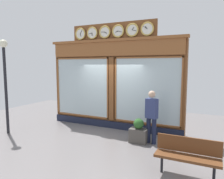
# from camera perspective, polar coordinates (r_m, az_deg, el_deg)

# --- Properties ---
(ground_plane) EXTENTS (14.00, 14.00, 0.00)m
(ground_plane) POSITION_cam_1_polar(r_m,az_deg,el_deg) (6.38, -11.60, -16.54)
(ground_plane) COLOR slate
(shop_facade) EXTENTS (5.58, 0.42, 4.06)m
(shop_facade) POSITION_cam_1_polar(r_m,az_deg,el_deg) (8.40, 0.37, 1.86)
(shop_facade) COLOR brown
(shop_facade) RESTS_ON ground_plane
(pedestrian) EXTENTS (0.40, 0.30, 1.69)m
(pedestrian) POSITION_cam_1_polar(r_m,az_deg,el_deg) (6.90, 10.48, -6.60)
(pedestrian) COLOR #191E38
(pedestrian) RESTS_ON ground_plane
(street_lamp) EXTENTS (0.28, 0.28, 3.37)m
(street_lamp) POSITION_cam_1_polar(r_m,az_deg,el_deg) (8.53, -26.62, 4.24)
(street_lamp) COLOR black
(street_lamp) RESTS_ON ground_plane
(planter_box) EXTENTS (0.56, 0.36, 0.46)m
(planter_box) POSITION_cam_1_polar(r_m,az_deg,el_deg) (7.09, 7.07, -12.07)
(planter_box) COLOR #4C4742
(planter_box) RESTS_ON ground_plane
(planter_shrub) EXTENTS (0.33, 0.33, 0.33)m
(planter_shrub) POSITION_cam_1_polar(r_m,az_deg,el_deg) (6.98, 7.12, -9.00)
(planter_shrub) COLOR #285623
(planter_shrub) RESTS_ON planter_box
(street_bench) EXTENTS (1.40, 0.40, 0.87)m
(street_bench) POSITION_cam_1_polar(r_m,az_deg,el_deg) (5.24, 19.45, -15.85)
(street_bench) COLOR #5B3319
(street_bench) RESTS_ON ground_plane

